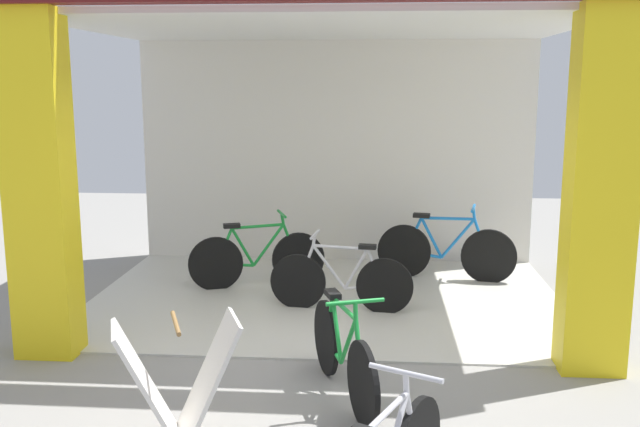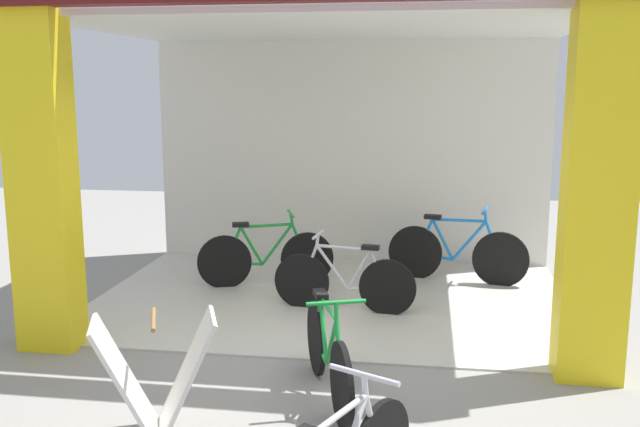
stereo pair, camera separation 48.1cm
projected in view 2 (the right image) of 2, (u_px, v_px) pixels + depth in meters
ground_plane at (305, 361)px, 6.16m from camera, size 18.48×18.48×0.00m
shop_facade at (332, 119)px, 7.50m from camera, size 5.44×3.96×3.82m
bicycle_inside_0 at (266, 257)px, 8.36m from camera, size 1.56×0.59×0.90m
bicycle_inside_1 at (457, 253)px, 8.52m from camera, size 1.68×0.48×0.94m
bicycle_inside_2 at (344, 281)px, 7.42m from camera, size 1.53×0.42×0.84m
bicycle_parked_0 at (328, 355)px, 5.38m from camera, size 0.59×1.51×0.87m
sandwich_board_sign at (156, 378)px, 4.75m from camera, size 0.93×0.71×0.87m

